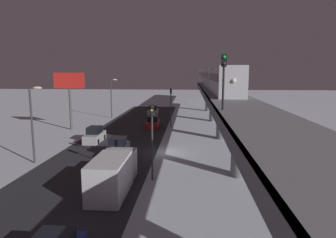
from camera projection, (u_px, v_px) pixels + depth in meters
name	position (u px, v px, depth m)	size (l,w,h in m)	color
ground_plane	(165.00, 152.00, 34.05)	(240.00, 240.00, 0.00)	silver
avenue_asphalt	(110.00, 151.00, 34.51)	(11.00, 89.11, 0.01)	#28282D
elevated_railway	(229.00, 105.00, 32.69)	(5.00, 89.11, 6.30)	slate
subway_train	(210.00, 76.00, 66.04)	(2.94, 74.07, 3.40)	#B7BABF
rail_signal	(224.00, 72.00, 21.49)	(0.36, 0.41, 4.00)	black
sedan_silver	(95.00, 136.00, 39.13)	(1.91, 4.52, 1.97)	#B2B2B7
sedan_silver_2	(118.00, 148.00, 32.69)	(1.80, 4.43, 1.97)	#B2B2B7
sedan_white	(153.00, 111.00, 63.45)	(1.80, 4.80, 1.97)	silver
sedan_red	(153.00, 123.00, 48.92)	(1.80, 4.66, 1.97)	#A51E1E
box_truck	(114.00, 173.00, 22.95)	(2.40, 7.40, 2.80)	#B2B2B7
traffic_light_near	(152.00, 131.00, 24.64)	(0.32, 0.44, 6.40)	#2D2D2D
traffic_light_mid	(171.00, 102.00, 48.69)	(0.32, 0.44, 6.40)	#2D2D2D
commercial_billboard	(69.00, 86.00, 46.32)	(4.80, 0.36, 8.90)	#4C4C51
street_lamp_near	(34.00, 115.00, 29.27)	(1.35, 0.44, 7.65)	#38383D
street_lamp_far	(112.00, 93.00, 58.83)	(1.35, 0.44, 7.65)	#38383D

